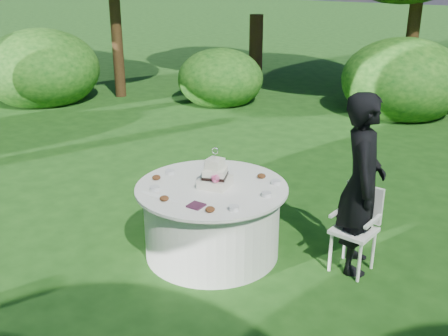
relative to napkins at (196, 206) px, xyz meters
The scene contains 9 objects.
ground 0.93m from the napkins, 107.50° to the left, with size 80.00×80.00×0.00m, color #163E10.
napkins is the anchor object (origin of this frame).
feather_plume 0.43m from the napkins, behind, with size 0.48×0.07×0.01m, color white.
guest 1.61m from the napkins, 41.15° to the left, with size 0.66×0.43×1.80m, color black.
table 0.63m from the napkins, 107.50° to the left, with size 1.56×1.56×0.77m.
cake 0.51m from the napkins, 103.29° to the left, with size 0.33×0.33×0.42m.
chair 1.61m from the napkins, 40.18° to the left, with size 0.43×0.42×0.87m.
votives 0.52m from the napkins, 101.68° to the left, with size 1.26×0.93×0.04m.
petal_cups 0.34m from the napkins, 121.91° to the left, with size 1.00×1.09×0.05m.
Camera 1 is at (2.78, -4.04, 2.87)m, focal length 42.00 mm.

